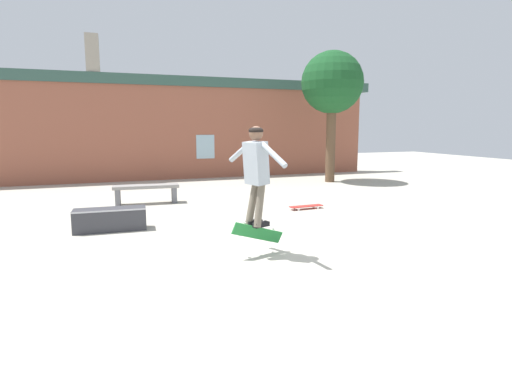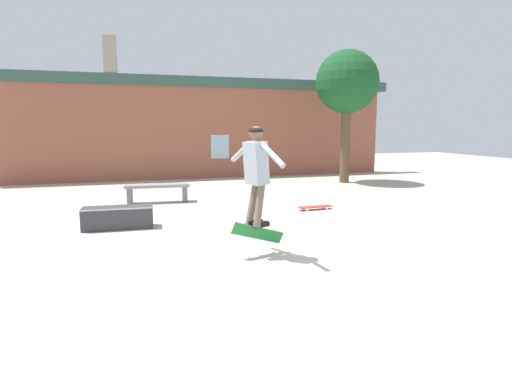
# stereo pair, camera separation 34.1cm
# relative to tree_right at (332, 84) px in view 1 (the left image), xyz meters

# --- Properties ---
(ground_plane) EXTENTS (40.00, 40.00, 0.00)m
(ground_plane) POSITION_rel_tree_right_xyz_m (-4.73, -6.76, -3.43)
(ground_plane) COLOR #B2AD9E
(building_backdrop) EXTENTS (15.87, 0.52, 5.09)m
(building_backdrop) POSITION_rel_tree_right_xyz_m (-4.76, 2.70, -1.44)
(building_backdrop) COLOR #93513D
(building_backdrop) RESTS_ON ground_plane
(tree_right) EXTENTS (2.16, 2.16, 4.57)m
(tree_right) POSITION_rel_tree_right_xyz_m (0.00, 0.00, 0.00)
(tree_right) COLOR brown
(tree_right) RESTS_ON ground_plane
(park_bench) EXTENTS (1.66, 0.49, 0.49)m
(park_bench) POSITION_rel_tree_right_xyz_m (-6.54, -2.07, -3.08)
(park_bench) COLOR gray
(park_bench) RESTS_ON ground_plane
(skate_ledge) EXTENTS (1.33, 0.47, 0.43)m
(skate_ledge) POSITION_rel_tree_right_xyz_m (-7.40, -4.61, -3.22)
(skate_ledge) COLOR #38383D
(skate_ledge) RESTS_ON ground_plane
(skater) EXTENTS (0.51, 1.26, 1.50)m
(skater) POSITION_rel_tree_right_xyz_m (-5.30, -6.98, -2.07)
(skater) COLOR #9EA8B2
(skateboard_flipping) EXTENTS (0.88, 0.25, 0.45)m
(skateboard_flipping) POSITION_rel_tree_right_xyz_m (-5.26, -6.95, -3.08)
(skateboard_flipping) COLOR #237F38
(skateboard_resting) EXTENTS (0.85, 0.26, 0.08)m
(skateboard_resting) POSITION_rel_tree_right_xyz_m (-2.98, -4.06, -3.36)
(skateboard_resting) COLOR red
(skateboard_resting) RESTS_ON ground_plane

